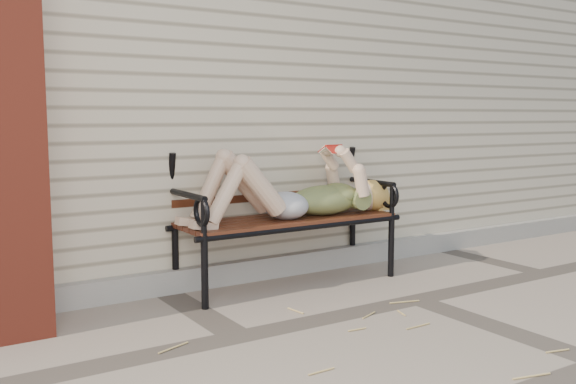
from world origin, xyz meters
TOP-DOWN VIEW (x-y plane):
  - ground at (0.00, 0.00)m, footprint 80.00×80.00m
  - house_wall at (0.00, 3.00)m, footprint 8.00×4.00m
  - foundation_strip at (0.00, 0.97)m, footprint 8.00×0.10m
  - garden_bench at (-0.46, 0.86)m, footprint 1.65×0.66m
  - reading_woman at (-0.45, 0.73)m, footprint 1.56×0.35m
  - straw_scatter at (-1.46, -0.51)m, footprint 2.95×1.68m

SIDE VIEW (x-z plane):
  - ground at x=0.00m, z-range 0.00..0.00m
  - straw_scatter at x=-1.46m, z-range 0.00..0.01m
  - foundation_strip at x=0.00m, z-range 0.00..0.15m
  - garden_bench at x=-0.46m, z-range 0.06..1.13m
  - reading_woman at x=-0.45m, z-range 0.39..0.88m
  - house_wall at x=0.00m, z-range 0.00..3.00m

